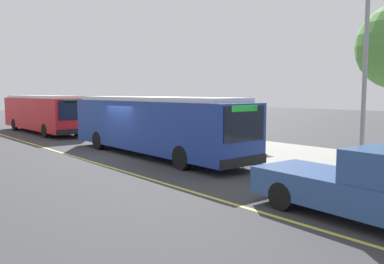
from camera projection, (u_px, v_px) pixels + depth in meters
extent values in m
plane|color=#38383A|center=(125.00, 155.00, 20.03)|extent=(120.00, 120.00, 0.00)
cube|color=gray|center=(211.00, 144.00, 23.86)|extent=(44.00, 6.40, 0.15)
cube|color=#E0D64C|center=(84.00, 159.00, 18.62)|extent=(36.00, 0.14, 0.01)
cube|color=navy|center=(153.00, 125.00, 19.69)|extent=(12.50, 2.69, 2.40)
cube|color=silver|center=(152.00, 99.00, 19.56)|extent=(11.50, 2.43, 0.20)
cube|color=black|center=(244.00, 124.00, 14.84)|extent=(0.06, 2.17, 1.34)
cube|color=black|center=(173.00, 118.00, 20.48)|extent=(10.97, 0.17, 1.06)
cube|color=yellow|center=(173.00, 142.00, 20.60)|extent=(11.85, 0.17, 0.28)
cube|color=#26D83F|center=(245.00, 108.00, 14.77)|extent=(0.05, 1.40, 0.24)
cube|color=black|center=(244.00, 162.00, 14.97)|extent=(0.11, 2.50, 0.36)
cylinder|color=black|center=(223.00, 152.00, 17.55)|extent=(1.00, 0.29, 1.00)
cylinder|color=black|center=(182.00, 158.00, 16.09)|extent=(1.00, 0.29, 1.00)
cylinder|color=black|center=(134.00, 138.00, 23.40)|extent=(1.00, 0.29, 1.00)
cylinder|color=black|center=(98.00, 140.00, 21.95)|extent=(1.00, 0.29, 1.00)
cube|color=red|center=(43.00, 113.00, 31.06)|extent=(11.62, 2.65, 2.40)
cube|color=silver|center=(42.00, 97.00, 30.93)|extent=(10.69, 2.39, 0.20)
cube|color=black|center=(74.00, 110.00, 26.61)|extent=(0.06, 2.17, 1.34)
cube|color=black|center=(59.00, 109.00, 31.86)|extent=(10.21, 0.13, 1.06)
cube|color=white|center=(59.00, 125.00, 31.99)|extent=(11.02, 0.12, 0.28)
cube|color=#26D83F|center=(74.00, 102.00, 26.55)|extent=(0.04, 1.40, 0.24)
cube|color=black|center=(74.00, 132.00, 26.74)|extent=(0.10, 2.50, 0.36)
cylinder|color=black|center=(77.00, 129.00, 29.18)|extent=(1.00, 0.29, 1.00)
cylinder|color=black|center=(46.00, 131.00, 27.69)|extent=(1.00, 0.29, 1.00)
cylinder|color=black|center=(42.00, 123.00, 34.54)|extent=(1.00, 0.29, 1.00)
cylinder|color=black|center=(15.00, 125.00, 33.05)|extent=(1.00, 0.29, 1.00)
cube|color=#2D4C84|center=(357.00, 192.00, 9.77)|extent=(5.49, 2.26, 0.75)
cylinder|color=black|center=(322.00, 187.00, 11.62)|extent=(0.77, 0.28, 0.76)
cylinder|color=black|center=(282.00, 196.00, 10.54)|extent=(0.77, 0.28, 0.76)
cylinder|color=#333338|center=(256.00, 126.00, 21.56)|extent=(0.10, 0.10, 2.40)
cylinder|color=#333338|center=(239.00, 127.00, 20.73)|extent=(0.10, 0.10, 2.40)
cylinder|color=#333338|center=(222.00, 123.00, 23.54)|extent=(0.10, 0.10, 2.40)
cylinder|color=#333338|center=(206.00, 124.00, 22.71)|extent=(0.10, 0.10, 2.40)
cube|color=#333338|center=(231.00, 103.00, 22.01)|extent=(2.90, 1.60, 0.08)
cube|color=#4C606B|center=(238.00, 124.00, 22.55)|extent=(2.47, 0.04, 2.16)
cube|color=navy|center=(215.00, 124.00, 23.13)|extent=(0.06, 1.11, 1.82)
cube|color=brown|center=(233.00, 139.00, 21.94)|extent=(1.60, 0.44, 0.06)
cube|color=brown|center=(236.00, 133.00, 22.07)|extent=(1.60, 0.05, 0.44)
cube|color=#333338|center=(224.00, 141.00, 22.51)|extent=(0.08, 0.40, 0.45)
cube|color=#333338|center=(242.00, 144.00, 21.41)|extent=(0.08, 0.40, 0.45)
cylinder|color=#333338|center=(234.00, 126.00, 19.13)|extent=(0.07, 0.07, 2.80)
cube|color=white|center=(234.00, 103.00, 19.01)|extent=(0.44, 0.03, 0.56)
cube|color=red|center=(233.00, 103.00, 19.00)|extent=(0.40, 0.01, 0.16)
cylinder|color=#282D47|center=(196.00, 139.00, 22.24)|extent=(0.14, 0.14, 0.85)
cylinder|color=#282D47|center=(193.00, 139.00, 22.12)|extent=(0.14, 0.14, 0.85)
cube|color=#265999|center=(195.00, 126.00, 22.11)|extent=(0.24, 0.40, 0.62)
sphere|color=tan|center=(195.00, 118.00, 22.06)|extent=(0.22, 0.22, 0.22)
cylinder|color=gray|center=(364.00, 87.00, 13.90)|extent=(0.16, 0.16, 6.40)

